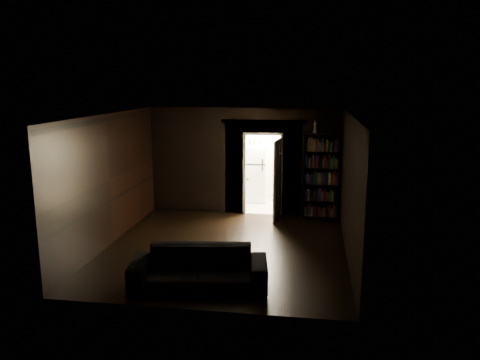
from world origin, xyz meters
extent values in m
plane|color=black|center=(0.00, 0.00, 0.00)|extent=(5.50, 5.50, 0.00)
cube|color=black|center=(-1.23, 2.80, 1.40)|extent=(2.55, 0.10, 2.80)
cube|color=black|center=(1.73, 2.80, 1.40)|extent=(1.55, 0.10, 2.80)
cube|color=black|center=(0.50, 2.80, 2.45)|extent=(0.90, 0.10, 0.70)
cube|color=black|center=(-2.50, 0.00, 1.40)|extent=(0.02, 5.50, 2.80)
cube|color=black|center=(2.50, 0.00, 1.40)|extent=(0.02, 5.50, 2.80)
cube|color=black|center=(0.00, -2.75, 1.40)|extent=(5.00, 0.02, 2.80)
cube|color=beige|center=(0.00, 0.00, 2.80)|extent=(5.00, 5.50, 0.02)
cube|color=white|center=(0.50, 2.74, 1.05)|extent=(1.04, 0.06, 2.17)
cube|color=#B0AD9A|center=(0.50, 3.65, -0.05)|extent=(2.20, 1.80, 0.10)
cube|color=beige|center=(0.50, 4.50, 1.20)|extent=(2.20, 0.10, 2.40)
cube|color=beige|center=(-0.55, 3.65, 1.20)|extent=(0.10, 1.60, 2.40)
cube|color=beige|center=(1.55, 3.65, 1.20)|extent=(0.10, 1.60, 2.40)
cube|color=beige|center=(0.50, 3.65, 2.45)|extent=(2.20, 1.80, 0.10)
cube|color=#B56261|center=(0.50, 4.44, 2.22)|extent=(2.00, 0.04, 0.26)
imported|color=black|center=(-0.10, -1.92, 0.45)|extent=(2.43, 1.31, 0.89)
cube|color=black|center=(2.00, 2.55, 1.10)|extent=(0.95, 0.58, 2.20)
cube|color=white|center=(0.11, 4.11, 0.82)|extent=(0.95, 0.92, 1.65)
cube|color=white|center=(0.92, 2.31, 1.02)|extent=(0.16, 0.85, 2.05)
cube|color=white|center=(1.82, 2.63, 2.36)|extent=(0.14, 0.14, 0.32)
cube|color=black|center=(0.06, 4.03, 1.77)|extent=(0.57, 0.30, 0.24)
camera|label=1|loc=(1.71, -9.22, 3.45)|focal=35.00mm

